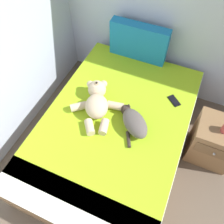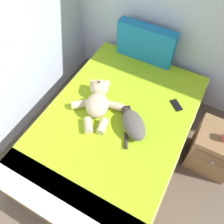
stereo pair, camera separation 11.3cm
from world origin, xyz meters
name	(u,v)px [view 2 (the right image)]	position (x,y,z in m)	size (l,w,h in m)	color
bed	(115,134)	(1.08, 3.41, 0.26)	(1.40, 2.07, 0.53)	olive
patterned_cushion	(145,43)	(0.97, 4.36, 0.75)	(0.67, 0.13, 0.42)	#1972AD
cat	(133,123)	(1.27, 3.41, 0.60)	(0.38, 0.41, 0.15)	#59514C
teddy_bear	(98,101)	(0.86, 3.47, 0.62)	(0.51, 0.62, 0.20)	beige
cell_phone	(176,105)	(1.55, 3.86, 0.54)	(0.16, 0.15, 0.01)	black
nightstand	(214,149)	(2.07, 3.73, 0.26)	(0.44, 0.43, 0.53)	olive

